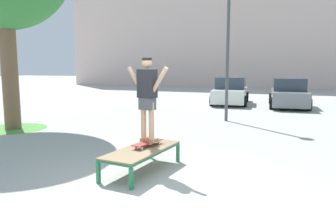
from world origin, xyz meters
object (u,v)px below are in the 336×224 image
Objects in this scene: skateboard at (148,143)px; light_post at (228,19)px; skate_box at (142,151)px; car_grey at (289,94)px; car_white at (230,92)px; skater at (147,94)px.

skateboard is 7.29m from light_post.
light_post is (0.49, 6.71, 3.41)m from skate_box.
light_post is (-2.27, -5.66, 3.13)m from car_grey.
light_post is (0.46, 6.49, 3.29)m from skateboard.
light_post is at bearing -111.89° from car_grey.
light_post reaches higher than car_grey.
light_post is (0.82, -6.04, 3.13)m from car_white.
skateboard is 0.19× the size of car_white.
car_white is at bearing 91.64° from skater.
skater is 0.39× the size of car_white.
skater is at bearing -102.70° from car_grey.
skater is at bearing 82.90° from skate_box.
skate_box is 0.34× the size of light_post.
skate_box is 0.46× the size of car_grey.
light_post reaches higher than skate_box.
skater is 0.39× the size of car_grey.
car_white is at bearing 97.76° from light_post.
skateboard is 0.19× the size of car_grey.
skateboard is 0.14× the size of light_post.
skateboard is at bearing -104.61° from skater.
car_white is (-0.36, 12.53, 0.15)m from skateboard.
light_post is (0.46, 6.49, 2.29)m from skater.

